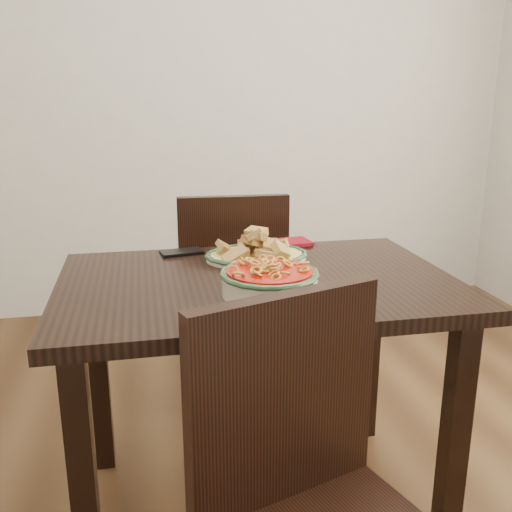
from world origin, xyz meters
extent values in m
plane|color=#372211|center=(0.00, 0.00, 0.00)|extent=(3.50, 3.50, 0.00)
cube|color=beige|center=(0.00, 1.75, 1.30)|extent=(3.50, 0.10, 2.60)
cube|color=black|center=(-0.14, -0.06, 0.73)|extent=(1.11, 0.74, 0.04)
cube|color=black|center=(-0.62, -0.36, 0.35)|extent=(0.06, 0.06, 0.71)
cube|color=black|center=(0.35, -0.36, 0.35)|extent=(0.06, 0.06, 0.71)
cube|color=black|center=(-0.62, 0.23, 0.35)|extent=(0.06, 0.06, 0.71)
cube|color=black|center=(0.35, 0.23, 0.35)|extent=(0.06, 0.06, 0.71)
cube|color=black|center=(-0.10, 0.69, 0.43)|extent=(0.44, 0.44, 0.04)
cube|color=black|center=(0.07, 0.85, 0.21)|extent=(0.04, 0.04, 0.41)
cube|color=black|center=(-0.27, 0.87, 0.21)|extent=(0.04, 0.04, 0.41)
cube|color=black|center=(0.06, 0.51, 0.21)|extent=(0.04, 0.04, 0.41)
cube|color=black|center=(-0.28, 0.53, 0.21)|extent=(0.04, 0.04, 0.41)
cube|color=black|center=(-0.11, 0.50, 0.67)|extent=(0.42, 0.06, 0.44)
cube|color=black|center=(-0.19, -0.59, 0.67)|extent=(0.41, 0.17, 0.44)
ellipsoid|color=beige|center=(-0.10, 0.13, 0.76)|extent=(0.32, 0.24, 0.02)
ellipsoid|color=#D8C34B|center=(-0.10, 0.13, 0.76)|extent=(0.31, 0.23, 0.01)
torus|color=#193822|center=(-0.10, 0.13, 0.77)|extent=(0.25, 0.25, 0.01)
cylinder|color=beige|center=(-0.13, -0.20, 0.78)|extent=(0.25, 0.25, 0.06)
torus|color=#1C3E21|center=(-0.13, -0.20, 0.81)|extent=(0.26, 0.26, 0.02)
cylinder|color=#9B1007|center=(-0.13, -0.20, 0.81)|extent=(0.23, 0.23, 0.01)
cube|color=black|center=(-0.33, 0.24, 0.76)|extent=(0.14, 0.09, 0.01)
cube|color=maroon|center=(0.06, 0.29, 0.76)|extent=(0.14, 0.12, 0.01)
camera|label=1|loc=(-0.44, -1.57, 1.25)|focal=40.00mm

